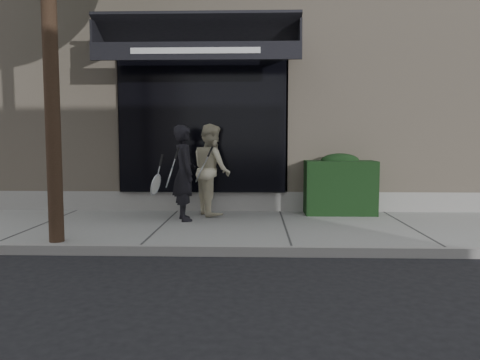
{
  "coord_description": "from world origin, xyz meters",
  "views": [
    {
      "loc": [
        -0.48,
        -7.53,
        1.52
      ],
      "look_at": [
        -0.75,
        0.6,
        0.81
      ],
      "focal_mm": 35.0,
      "sensor_mm": 36.0,
      "label": 1
    }
  ],
  "objects": [
    {
      "name": "pedestrian_back",
      "position": [
        -1.29,
        1.07,
        0.96
      ],
      "size": [
        0.91,
        1.0,
        1.68
      ],
      "color": "beige",
      "rests_on": "sidewalk"
    },
    {
      "name": "ground",
      "position": [
        0.0,
        0.0,
        0.0
      ],
      "size": [
        80.0,
        80.0,
        0.0
      ],
      "primitive_type": "plane",
      "color": "black",
      "rests_on": "ground"
    },
    {
      "name": "hedge",
      "position": [
        1.1,
        1.25,
        0.66
      ],
      "size": [
        1.3,
        0.7,
        1.14
      ],
      "color": "black",
      "rests_on": "sidewalk"
    },
    {
      "name": "pedestrian_front",
      "position": [
        -1.71,
        0.45,
        0.94
      ],
      "size": [
        0.82,
        0.85,
        1.64
      ],
      "color": "black",
      "rests_on": "sidewalk"
    },
    {
      "name": "sidewalk",
      "position": [
        0.0,
        0.0,
        0.06
      ],
      "size": [
        20.0,
        3.0,
        0.12
      ],
      "primitive_type": "cube",
      "color": "gray",
      "rests_on": "ground"
    },
    {
      "name": "building_facade",
      "position": [
        -0.01,
        4.96,
        2.74
      ],
      "size": [
        14.3,
        8.04,
        5.64
      ],
      "color": "#BAA78E",
      "rests_on": "ground"
    },
    {
      "name": "curb",
      "position": [
        0.0,
        -1.55,
        0.07
      ],
      "size": [
        20.0,
        0.1,
        0.14
      ],
      "primitive_type": "cube",
      "color": "gray",
      "rests_on": "ground"
    }
  ]
}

